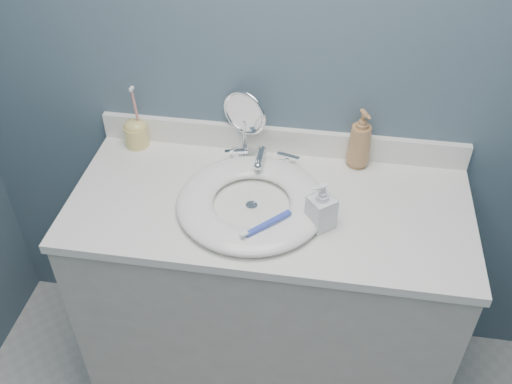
% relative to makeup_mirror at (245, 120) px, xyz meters
% --- Properties ---
extents(back_wall, '(2.20, 0.02, 2.40)m').
position_rel_makeup_mirror_xyz_m(back_wall, '(0.12, 0.04, 0.19)').
color(back_wall, '#4C6273').
rests_on(back_wall, ground).
extents(vanity_cabinet, '(1.20, 0.55, 0.85)m').
position_rel_makeup_mirror_xyz_m(vanity_cabinet, '(0.12, -0.24, -0.58)').
color(vanity_cabinet, beige).
rests_on(vanity_cabinet, ground).
extents(countertop, '(1.22, 0.57, 0.03)m').
position_rel_makeup_mirror_xyz_m(countertop, '(0.12, -0.24, -0.14)').
color(countertop, white).
rests_on(countertop, vanity_cabinet).
extents(backsplash, '(1.22, 0.02, 0.09)m').
position_rel_makeup_mirror_xyz_m(backsplash, '(0.12, 0.02, -0.08)').
color(backsplash, white).
rests_on(backsplash, countertop).
extents(basin, '(0.45, 0.45, 0.04)m').
position_rel_makeup_mirror_xyz_m(basin, '(0.07, -0.27, -0.11)').
color(basin, white).
rests_on(basin, countertop).
extents(drain, '(0.04, 0.04, 0.01)m').
position_rel_makeup_mirror_xyz_m(drain, '(0.07, -0.27, -0.12)').
color(drain, silver).
rests_on(drain, countertop).
extents(faucet, '(0.25, 0.13, 0.07)m').
position_rel_makeup_mirror_xyz_m(faucet, '(0.07, -0.07, -0.10)').
color(faucet, silver).
rests_on(faucet, countertop).
extents(makeup_mirror, '(0.15, 0.09, 0.24)m').
position_rel_makeup_mirror_xyz_m(makeup_mirror, '(0.00, 0.00, 0.00)').
color(makeup_mirror, silver).
rests_on(makeup_mirror, countertop).
extents(soap_bottle_amber, '(0.11, 0.11, 0.20)m').
position_rel_makeup_mirror_xyz_m(soap_bottle_amber, '(0.37, -0.01, -0.03)').
color(soap_bottle_amber, '#A7784B').
rests_on(soap_bottle_amber, countertop).
extents(soap_bottle_clear, '(0.10, 0.10, 0.15)m').
position_rel_makeup_mirror_xyz_m(soap_bottle_clear, '(0.27, -0.32, -0.05)').
color(soap_bottle_clear, silver).
rests_on(soap_bottle_clear, countertop).
extents(toothbrush_holder, '(0.08, 0.08, 0.23)m').
position_rel_makeup_mirror_xyz_m(toothbrush_holder, '(-0.37, -0.02, -0.08)').
color(toothbrush_holder, '#E2CA71').
rests_on(toothbrush_holder, countertop).
extents(toothbrush_lying, '(0.13, 0.14, 0.02)m').
position_rel_makeup_mirror_xyz_m(toothbrush_lying, '(0.13, -0.38, -0.08)').
color(toothbrush_lying, blue).
rests_on(toothbrush_lying, basin).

